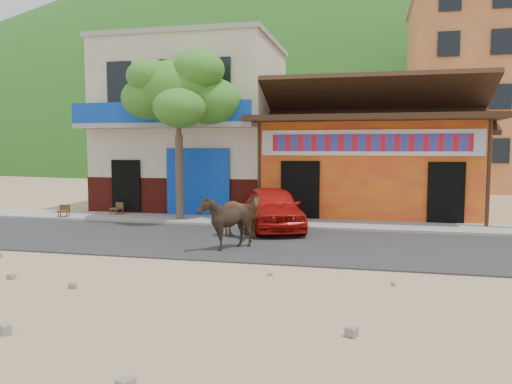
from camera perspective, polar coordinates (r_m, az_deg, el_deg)
ground at (r=11.48m, az=2.09°, el=-8.40°), size 120.00×120.00×0.00m
road at (r=13.89m, az=4.07°, el=-5.95°), size 60.00×5.00×0.04m
sidewalk at (r=17.29m, az=5.91°, el=-3.64°), size 60.00×2.00×0.12m
dance_club at (r=20.98m, az=12.77°, el=2.57°), size 8.00×6.00×3.60m
cafe_building at (r=22.32m, az=-6.93°, el=7.17°), size 7.00×6.00×7.00m
apartment_front at (r=35.78m, az=24.52°, el=9.97°), size 9.00×9.00×12.00m
hillside at (r=81.52m, az=11.78°, el=11.56°), size 100.00×40.00×24.00m
tree at (r=18.07m, az=-8.81°, el=6.44°), size 3.00×3.00×6.00m
cow_tan at (r=14.56m, az=-2.05°, el=-2.62°), size 1.75×1.14×1.37m
cow_dark at (r=12.97m, az=-3.52°, el=-3.46°), size 1.45×1.33×1.42m
red_car at (r=16.19m, az=1.88°, el=-1.80°), size 2.98×4.41×1.39m
scooter at (r=17.61m, az=1.13°, el=-1.91°), size 1.64×0.87×0.82m
cafe_chair_left at (r=19.98m, az=-15.67°, el=-1.25°), size 0.49×0.49×0.83m
cafe_chair_right at (r=19.82m, az=-21.14°, el=-1.47°), size 0.48×0.48×0.82m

